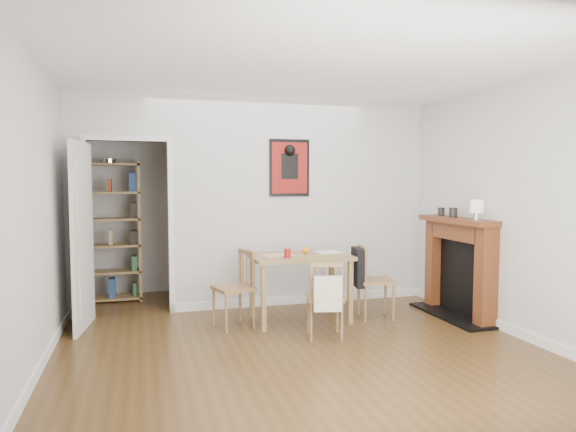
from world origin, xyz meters
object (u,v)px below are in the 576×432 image
object	(u,v)px
chair_front	(325,298)
mantel_lamp	(477,208)
chair_right	(374,280)
ceramic_jar_a	(453,212)
ceramic_jar_b	(441,212)
bookshelf	(111,233)
dining_table	(300,263)
orange_fruit	(305,250)
red_glass	(287,253)
notebook	(327,252)
chair_left	(233,289)
fireplace	(460,264)

from	to	relation	value
chair_front	mantel_lamp	world-z (taller)	mantel_lamp
chair_right	ceramic_jar_a	xyz separation A→B (m)	(0.94, -0.13, 0.78)
ceramic_jar_b	bookshelf	bearing A→B (deg)	158.02
dining_table	orange_fruit	distance (m)	0.20
red_glass	mantel_lamp	size ratio (longest dim) A/B	0.43
orange_fruit	chair_right	bearing A→B (deg)	-16.26
red_glass	ceramic_jar_a	bearing A→B (deg)	-2.70
dining_table	bookshelf	distance (m)	2.66
dining_table	ceramic_jar_b	distance (m)	1.91
dining_table	chair_front	bearing A→B (deg)	-84.83
notebook	ceramic_jar_a	distance (m)	1.55
orange_fruit	ceramic_jar_a	distance (m)	1.80
chair_right	red_glass	bearing A→B (deg)	-177.85
ceramic_jar_a	bookshelf	bearing A→B (deg)	154.53
chair_left	chair_front	xyz separation A→B (m)	(0.83, -0.61, -0.02)
notebook	ceramic_jar_b	bearing A→B (deg)	-2.18
orange_fruit	bookshelf	bearing A→B (deg)	145.64
chair_left	bookshelf	world-z (taller)	bookshelf
chair_left	mantel_lamp	world-z (taller)	mantel_lamp
red_glass	notebook	distance (m)	0.60
mantel_lamp	ceramic_jar_a	distance (m)	0.47
bookshelf	mantel_lamp	bearing A→B (deg)	-30.91
chair_left	notebook	size ratio (longest dim) A/B	2.84
chair_left	ceramic_jar_a	world-z (taller)	ceramic_jar_a
chair_front	mantel_lamp	distance (m)	1.95
mantel_lamp	chair_front	bearing A→B (deg)	178.15
ceramic_jar_a	chair_front	bearing A→B (deg)	-166.85
mantel_lamp	ceramic_jar_b	xyz separation A→B (m)	(0.04, 0.74, -0.09)
notebook	red_glass	bearing A→B (deg)	-156.58
notebook	ceramic_jar_b	distance (m)	1.53
bookshelf	fireplace	distance (m)	4.42
chair_right	bookshelf	bearing A→B (deg)	149.79
red_glass	notebook	xyz separation A→B (m)	(0.55, 0.24, -0.04)
mantel_lamp	ceramic_jar_a	world-z (taller)	mantel_lamp
dining_table	fireplace	distance (m)	1.89
dining_table	mantel_lamp	world-z (taller)	mantel_lamp
ceramic_jar_a	notebook	bearing A→B (deg)	167.02
chair_left	fireplace	distance (m)	2.65
chair_right	orange_fruit	xyz separation A→B (m)	(-0.77, 0.22, 0.36)
orange_fruit	notebook	bearing A→B (deg)	-5.36
chair_left	bookshelf	size ratio (longest dim) A/B	0.46
dining_table	chair_right	distance (m)	0.90
chair_left	notebook	bearing A→B (deg)	6.80
notebook	mantel_lamp	bearing A→B (deg)	-29.27
notebook	ceramic_jar_b	xyz separation A→B (m)	(1.47, -0.06, 0.45)
chair_front	fireplace	xyz separation A→B (m)	(1.80, 0.33, 0.21)
ceramic_jar_b	mantel_lamp	bearing A→B (deg)	-93.18
chair_left	chair_front	bearing A→B (deg)	-36.24
red_glass	orange_fruit	bearing A→B (deg)	42.20
dining_table	ceramic_jar_b	xyz separation A→B (m)	(1.83, 0.03, 0.55)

